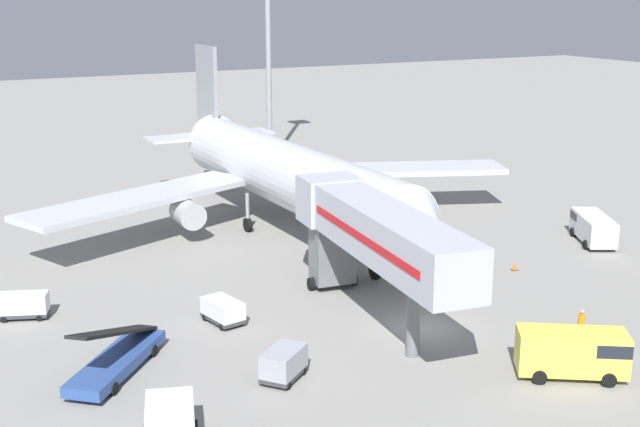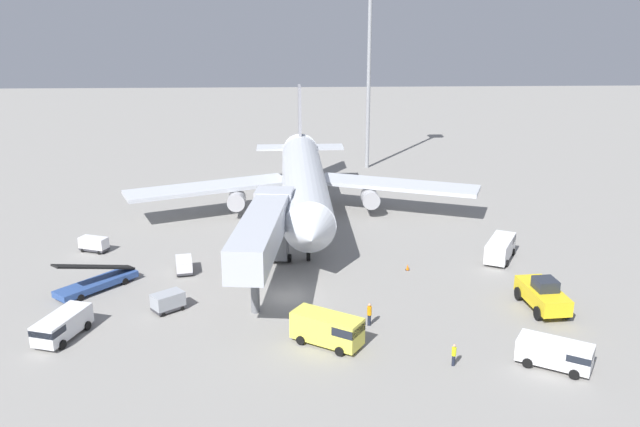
% 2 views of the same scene
% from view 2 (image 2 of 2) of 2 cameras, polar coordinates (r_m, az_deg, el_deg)
% --- Properties ---
extents(ground_plane, '(300.00, 300.00, 0.00)m').
position_cam_2_polar(ground_plane, '(56.91, -2.61, -7.08)').
color(ground_plane, gray).
extents(airplane_at_gate, '(40.95, 40.81, 13.22)m').
position_cam_2_polar(airplane_at_gate, '(76.09, -1.40, 2.85)').
color(airplane_at_gate, silver).
rests_on(airplane_at_gate, ground).
extents(jet_bridge, '(5.25, 18.01, 6.97)m').
position_cam_2_polar(jet_bridge, '(57.31, -4.76, -1.38)').
color(jet_bridge, '#B2B7C1').
rests_on(jet_bridge, ground).
extents(pushback_tug, '(3.04, 5.95, 2.70)m').
position_cam_2_polar(pushback_tug, '(57.08, 18.41, -6.55)').
color(pushback_tug, yellow).
rests_on(pushback_tug, ground).
extents(belt_loader_truck, '(6.24, 6.78, 3.39)m').
position_cam_2_polar(belt_loader_truck, '(60.96, -18.47, -5.50)').
color(belt_loader_truck, '#2D4C8E').
rests_on(belt_loader_truck, ground).
extents(service_van_rear_left, '(3.37, 5.29, 1.81)m').
position_cam_2_polar(service_van_rear_left, '(53.27, -21.14, -8.85)').
color(service_van_rear_left, silver).
rests_on(service_van_rear_left, ground).
extents(service_van_far_right, '(4.26, 5.69, 2.05)m').
position_cam_2_polar(service_van_far_right, '(66.89, 15.09, -2.79)').
color(service_van_far_right, white).
rests_on(service_van_far_right, ground).
extents(service_van_mid_right, '(5.21, 4.28, 1.82)m').
position_cam_2_polar(service_van_mid_right, '(48.86, 19.49, -11.10)').
color(service_van_mid_right, white).
rests_on(service_van_mid_right, ground).
extents(service_van_far_center, '(5.42, 4.48, 2.30)m').
position_cam_2_polar(service_van_far_center, '(48.78, 0.76, -9.74)').
color(service_van_far_center, '#E5DB4C').
rests_on(service_van_far_center, ground).
extents(baggage_cart_rear_right, '(1.88, 2.79, 1.35)m').
position_cam_2_polar(baggage_cart_rear_right, '(62.75, -11.48, -4.29)').
color(baggage_cart_rear_right, '#38383D').
rests_on(baggage_cart_rear_right, ground).
extents(baggage_cart_outer_left, '(3.02, 2.15, 1.47)m').
position_cam_2_polar(baggage_cart_outer_left, '(70.30, -18.68, -2.44)').
color(baggage_cart_outer_left, '#38383D').
rests_on(baggage_cart_outer_left, ground).
extents(baggage_cart_mid_center, '(2.81, 2.67, 1.54)m').
position_cam_2_polar(baggage_cart_mid_center, '(55.40, -12.79, -7.27)').
color(baggage_cart_mid_center, '#38383D').
rests_on(baggage_cart_mid_center, ground).
extents(ground_crew_worker_foreground, '(0.43, 0.43, 1.61)m').
position_cam_2_polar(ground_crew_worker_foreground, '(47.29, 11.31, -11.66)').
color(ground_crew_worker_foreground, '#1E2333').
rests_on(ground_crew_worker_foreground, ground).
extents(ground_crew_worker_midground, '(0.49, 0.49, 1.84)m').
position_cam_2_polar(ground_crew_worker_midground, '(51.82, 4.22, -8.49)').
color(ground_crew_worker_midground, '#1E2333').
rests_on(ground_crew_worker_midground, ground).
extents(safety_cone_alpha, '(0.36, 0.36, 0.56)m').
position_cam_2_polar(safety_cone_alpha, '(62.74, 7.45, -4.55)').
color(safety_cone_alpha, black).
rests_on(safety_cone_alpha, ground).
extents(apron_light_mast, '(2.40, 2.40, 30.36)m').
position_cam_2_polar(apron_light_mast, '(98.96, 4.26, 15.56)').
color(apron_light_mast, '#93969B').
rests_on(apron_light_mast, ground).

